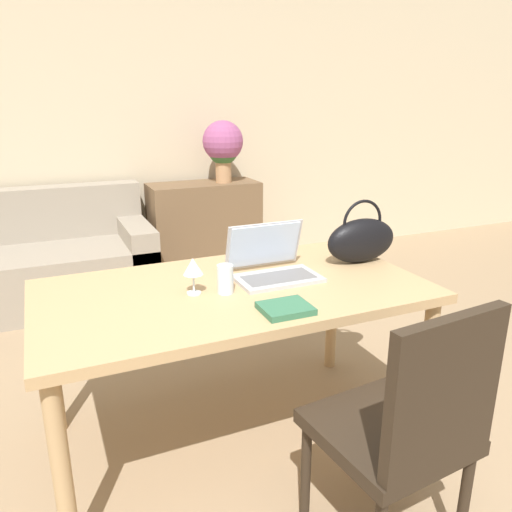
# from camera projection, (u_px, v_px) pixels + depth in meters

# --- Properties ---
(wall_back) EXTENTS (10.00, 0.06, 2.70)m
(wall_back) POSITION_uv_depth(u_px,v_px,m) (112.00, 113.00, 4.03)
(wall_back) COLOR beige
(wall_back) RESTS_ON ground_plane
(dining_table) EXTENTS (1.57, 0.86, 0.72)m
(dining_table) POSITION_uv_depth(u_px,v_px,m) (234.00, 304.00, 2.07)
(dining_table) COLOR tan
(dining_table) RESTS_ON ground_plane
(chair) EXTENTS (0.48, 0.48, 0.91)m
(chair) POSITION_uv_depth(u_px,v_px,m) (407.00, 424.00, 1.54)
(chair) COLOR #2D2319
(chair) RESTS_ON ground_plane
(couch) EXTENTS (1.98, 0.83, 0.82)m
(couch) POSITION_uv_depth(u_px,v_px,m) (12.00, 268.00, 3.62)
(couch) COLOR gray
(couch) RESTS_ON ground_plane
(sideboard) EXTENTS (0.92, 0.40, 0.79)m
(sideboard) POSITION_uv_depth(u_px,v_px,m) (205.00, 228.00, 4.31)
(sideboard) COLOR brown
(sideboard) RESTS_ON ground_plane
(laptop) EXTENTS (0.35, 0.29, 0.22)m
(laptop) POSITION_uv_depth(u_px,v_px,m) (271.00, 262.00, 2.16)
(laptop) COLOR #ADADB2
(laptop) RESTS_ON dining_table
(drinking_glass) EXTENTS (0.06, 0.06, 0.12)m
(drinking_glass) POSITION_uv_depth(u_px,v_px,m) (225.00, 279.00, 1.97)
(drinking_glass) COLOR silver
(drinking_glass) RESTS_ON dining_table
(wine_glass) EXTENTS (0.08, 0.08, 0.15)m
(wine_glass) POSITION_uv_depth(u_px,v_px,m) (193.00, 268.00, 1.94)
(wine_glass) COLOR silver
(wine_glass) RESTS_ON dining_table
(handbag) EXTENTS (0.36, 0.13, 0.30)m
(handbag) POSITION_uv_depth(u_px,v_px,m) (361.00, 239.00, 2.33)
(handbag) COLOR black
(handbag) RESTS_ON dining_table
(flower_vase) EXTENTS (0.34, 0.34, 0.51)m
(flower_vase) POSITION_uv_depth(u_px,v_px,m) (223.00, 145.00, 4.13)
(flower_vase) COLOR tan
(flower_vase) RESTS_ON sideboard
(book) EXTENTS (0.18, 0.16, 0.02)m
(book) POSITION_uv_depth(u_px,v_px,m) (286.00, 308.00, 1.81)
(book) COLOR #336B4C
(book) RESTS_ON dining_table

